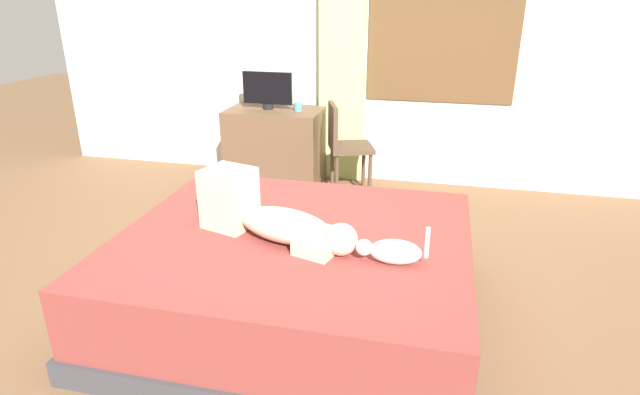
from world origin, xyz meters
name	(u,v)px	position (x,y,z in m)	size (l,w,h in m)	color
ground_plane	(282,309)	(0.00, 0.00, 0.00)	(16.00, 16.00, 0.00)	brown
back_wall_with_window	(359,30)	(0.02, 2.53, 1.45)	(6.40, 0.14, 2.90)	silver
bed	(295,275)	(0.09, -0.02, 0.26)	(1.98, 1.74, 0.53)	#38383D
person_lying	(270,217)	(-0.02, -0.07, 0.64)	(0.93, 0.48, 0.34)	#CCB299
cat	(392,251)	(0.66, -0.23, 0.59)	(0.36, 0.12, 0.21)	silver
desk	(276,147)	(-0.71, 2.13, 0.37)	(0.90, 0.56, 0.74)	brown
tv_monitor	(268,90)	(-0.78, 2.13, 0.92)	(0.48, 0.10, 0.35)	black
cup	(298,107)	(-0.47, 2.11, 0.78)	(0.08, 0.08, 0.08)	teal
chair_by_desk	(344,143)	(0.00, 1.95, 0.51)	(0.49, 0.49, 0.86)	#4C3828
curtain_left	(342,50)	(-0.12, 2.41, 1.28)	(0.44, 0.06, 2.55)	#ADCC75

